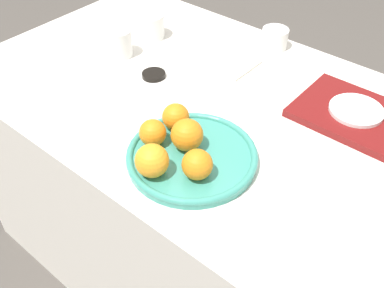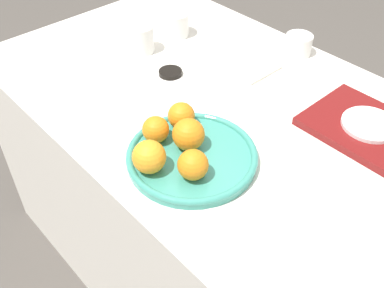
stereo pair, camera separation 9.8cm
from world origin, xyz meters
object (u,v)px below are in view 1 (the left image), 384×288
Objects in this scene: side_plate at (356,110)px; orange_2 at (187,135)px; cup_2 at (120,42)px; orange_3 at (153,133)px; cup_1 at (275,38)px; fruit_platter at (192,156)px; soy_dish at (154,75)px; orange_4 at (152,161)px; napkin at (230,63)px; orange_0 at (197,165)px; serving_tray at (355,115)px; orange_1 at (176,117)px; cup_0 at (151,26)px.

orange_2 is at bearing -122.87° from side_plate.
orange_3 is at bearing -33.74° from cup_2.
orange_2 reaches higher than side_plate.
cup_1 is at bearing 93.90° from orange_3.
fruit_platter is 0.36m from soy_dish.
orange_3 is 0.10m from orange_4.
side_plate reaches higher than soy_dish.
orange_2 reaches higher than soy_dish.
soy_dish is (-0.28, 0.29, -0.05)m from orange_4.
orange_4 is 0.51m from napkin.
serving_tray is (0.16, 0.42, -0.04)m from orange_0.
cup_1 is at bearing 101.26° from orange_2.
orange_2 is at bearing 88.81° from orange_4.
orange_1 is 0.41m from cup_2.
napkin is (0.29, 0.03, -0.03)m from cup_0.
orange_0 is 0.09m from orange_2.
cup_1 is at bearing 107.05° from orange_0.
orange_1 and cup_2 have the same top height.
orange_1 is 0.51m from cup_1.
orange_1 is at bearing -34.32° from soy_dish.
orange_0 is at bearing -36.34° from orange_2.
napkin is at bearing 114.67° from fruit_platter.
orange_0 reaches higher than napkin.
orange_3 is 0.22× the size of serving_tray.
side_plate is at bearing 57.13° from orange_2.
cup_2 is (-0.37, 0.17, -0.01)m from orange_1.
orange_0 is 0.46m from serving_tray.
cup_2 reaches higher than fruit_platter.
fruit_platter is at bearing -25.43° from cup_2.
orange_4 reaches higher than orange_3.
orange_3 is 0.51m from serving_tray.
orange_4 is 1.09× the size of soy_dish.
soy_dish is (0.16, -0.03, -0.04)m from cup_2.
cup_0 is 0.30m from napkin.
cup_2 is (-0.46, 0.22, 0.03)m from fruit_platter.
fruit_platter is 0.57m from cup_1.
cup_0 is (-0.52, 0.40, -0.01)m from orange_0.
cup_0 is (-0.45, 0.35, -0.02)m from orange_2.
orange_1 is 0.49m from cup_0.
orange_1 is (-0.09, 0.05, 0.04)m from fruit_platter.
orange_4 is 0.54m from serving_tray.
orange_1 is at bearing -85.27° from cup_1.
orange_2 is (-0.02, 0.01, 0.04)m from fruit_platter.
soy_dish is (-0.28, 0.18, -0.05)m from orange_2.
cup_1 is at bearing 153.51° from serving_tray.
orange_3 is at bearing -126.93° from side_plate.
orange_2 is (-0.08, 0.06, 0.00)m from orange_0.
soy_dish is (0.17, -0.16, -0.03)m from cup_0.
orange_2 is 0.85× the size of cup_0.
orange_2 is at bearing -33.12° from soy_dish.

